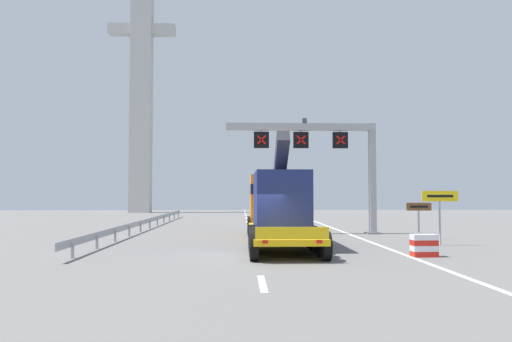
{
  "coord_description": "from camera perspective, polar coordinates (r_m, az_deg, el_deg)",
  "views": [
    {
      "loc": [
        -0.58,
        -19.69,
        2.52
      ],
      "look_at": [
        0.28,
        7.34,
        3.79
      ],
      "focal_mm": 34.07,
      "sensor_mm": 36.0,
      "label": 1
    }
  ],
  "objects": [
    {
      "name": "bridge_pylon_distant",
      "position": [
        69.58,
        -13.27,
        12.35
      ],
      "size": [
        9.0,
        2.0,
        40.21
      ],
      "color": "#B7B7B2",
      "rests_on": "ground"
    },
    {
      "name": "heavy_haul_truck_yellow",
      "position": [
        25.74,
        2.37,
        -3.87
      ],
      "size": [
        3.03,
        14.07,
        5.3
      ],
      "color": "yellow",
      "rests_on": "ground"
    },
    {
      "name": "lane_markings",
      "position": [
        44.15,
        -1.03,
        -5.96
      ],
      "size": [
        0.2,
        63.36,
        0.01
      ],
      "color": "silver",
      "rests_on": "ground"
    },
    {
      "name": "crash_barrier_striped",
      "position": [
        20.77,
        19.13,
        -8.26
      ],
      "size": [
        1.02,
        0.55,
        0.9
      ],
      "color": "red",
      "rests_on": "ground"
    },
    {
      "name": "ground",
      "position": [
        19.86,
        -0.15,
        -9.98
      ],
      "size": [
        112.0,
        112.0,
        0.0
      ],
      "primitive_type": "plane",
      "color": "slate"
    },
    {
      "name": "exit_sign_yellow",
      "position": [
        25.44,
        20.78,
        -3.54
      ],
      "size": [
        1.79,
        0.15,
        2.66
      ],
      "color": "#9EA0A5",
      "rests_on": "ground"
    },
    {
      "name": "guardrail_left",
      "position": [
        36.13,
        -12.44,
        -5.73
      ],
      "size": [
        0.13,
        35.54,
        0.76
      ],
      "color": "#999EA3",
      "rests_on": "ground"
    },
    {
      "name": "overhead_lane_gantry",
      "position": [
        31.04,
        7.92,
        2.87
      ],
      "size": [
        9.72,
        0.9,
        7.29
      ],
      "color": "#9EA0A5",
      "rests_on": "ground"
    },
    {
      "name": "tourist_info_sign_brown",
      "position": [
        28.11,
        18.57,
        -4.57
      ],
      "size": [
        1.38,
        0.15,
        2.03
      ],
      "color": "#9EA0A5",
      "rests_on": "ground"
    },
    {
      "name": "edge_line_right",
      "position": [
        32.51,
        10.29,
        -7.09
      ],
      "size": [
        0.2,
        63.0,
        0.01
      ],
      "primitive_type": "cube",
      "color": "silver",
      "rests_on": "ground"
    }
  ]
}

